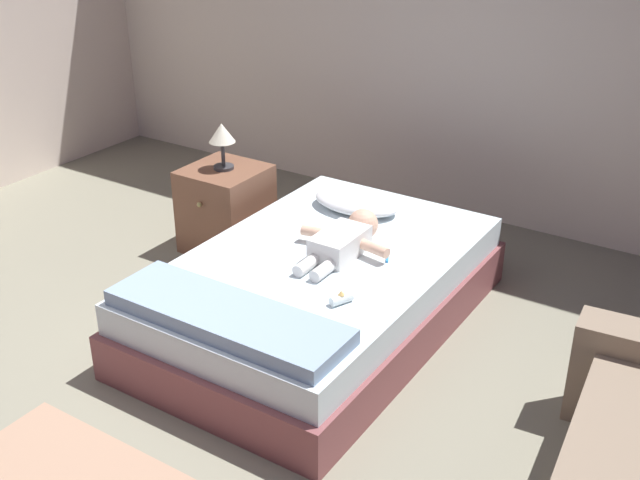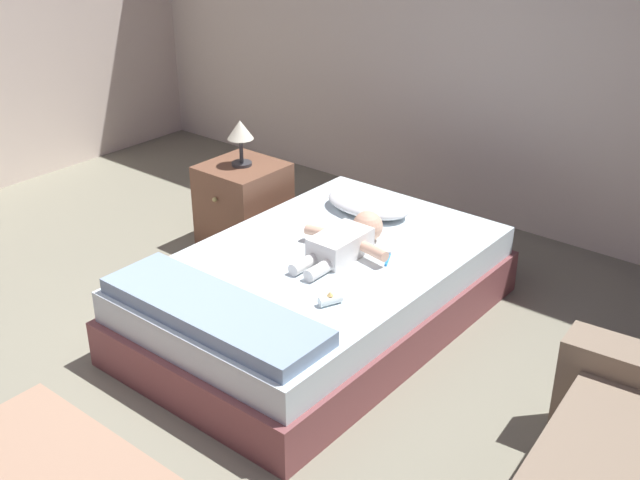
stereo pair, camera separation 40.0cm
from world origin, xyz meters
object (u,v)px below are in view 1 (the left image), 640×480
(bed, at_px, (320,292))
(pillow, at_px, (357,202))
(nightstand, at_px, (226,209))
(toothbrush, at_px, (388,255))
(baby, at_px, (345,239))
(lamp, at_px, (222,136))
(baby_bottle, at_px, (341,299))

(bed, bearing_deg, pillow, 103.35)
(bed, distance_m, nightstand, 1.11)
(bed, bearing_deg, nightstand, 155.50)
(toothbrush, height_order, nightstand, nightstand)
(baby, relative_size, toothbrush, 4.74)
(nightstand, xyz_separation_m, lamp, (0.00, 0.00, 0.48))
(bed, height_order, toothbrush, toothbrush)
(bed, distance_m, lamp, 1.24)
(toothbrush, relative_size, lamp, 0.46)
(baby, relative_size, nightstand, 1.18)
(bed, height_order, nightstand, nightstand)
(pillow, xyz_separation_m, baby, (0.22, -0.50, 0.02))
(pillow, xyz_separation_m, baby_bottle, (0.49, -0.97, -0.02))
(baby, xyz_separation_m, lamp, (-1.08, 0.33, 0.28))
(baby, distance_m, nightstand, 1.15)
(lamp, bearing_deg, baby, -16.84)
(pillow, bearing_deg, nightstand, -168.68)
(bed, xyz_separation_m, baby, (0.07, 0.13, 0.28))
(pillow, bearing_deg, baby_bottle, -63.36)
(baby, bearing_deg, lamp, 163.16)
(nightstand, distance_m, lamp, 0.48)
(baby, height_order, toothbrush, baby)
(baby, relative_size, lamp, 2.20)
(lamp, bearing_deg, pillow, 11.32)
(baby, bearing_deg, baby_bottle, -60.78)
(nightstand, bearing_deg, toothbrush, -11.20)
(nightstand, bearing_deg, baby, -16.84)
(toothbrush, bearing_deg, bed, -145.21)
(bed, xyz_separation_m, baby_bottle, (0.34, -0.34, 0.24))
(baby, height_order, nightstand, baby)
(lamp, relative_size, baby_bottle, 2.43)
(nightstand, bearing_deg, baby_bottle, -30.71)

